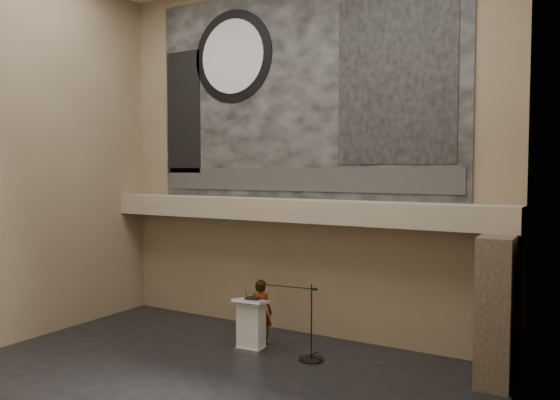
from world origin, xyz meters
The scene contains 19 objects.
floor centered at (0.00, 0.00, 0.00)m, with size 10.00×10.00×0.00m, color black.
wall_back centered at (0.00, 4.00, 4.25)m, with size 10.00×0.02×8.50m, color #77664B.
wall_left centered at (-5.00, 0.00, 4.25)m, with size 0.02×8.00×8.50m, color #77664B.
wall_right centered at (5.00, 0.00, 4.25)m, with size 0.02×8.00×8.50m, color #77664B.
soffit centered at (0.00, 3.60, 2.95)m, with size 10.00×0.80×0.50m, color gray.
sprinkler_left centered at (-1.60, 3.55, 2.67)m, with size 0.04×0.04×0.06m, color #B2893D.
sprinkler_right centered at (1.90, 3.55, 2.67)m, with size 0.04×0.04×0.06m, color #B2893D.
banner centered at (0.00, 3.97, 5.70)m, with size 8.00×0.05×5.00m, color black.
banner_text_strip centered at (0.00, 3.93, 3.65)m, with size 7.76×0.02×0.55m, color #2C2C2C.
banner_clock_rim centered at (-1.80, 3.93, 6.70)m, with size 2.30×2.30×0.02m, color black.
banner_clock_face centered at (-1.80, 3.91, 6.70)m, with size 1.84×1.84×0.02m, color silver.
banner_building_print centered at (2.40, 3.93, 5.80)m, with size 2.60×0.02×3.60m, color black.
banner_brick_print centered at (-3.40, 3.93, 5.40)m, with size 1.10×0.02×3.20m, color black.
stone_pier centered at (4.65, 3.15, 1.35)m, with size 0.60×1.40×2.70m, color #3F3226.
lectern centered at (-0.19, 2.30, 0.55)m, with size 0.72×0.54×1.13m.
binder centered at (-0.17, 2.33, 1.12)m, with size 0.29×0.23×0.04m, color black.
papers centered at (-0.29, 2.30, 1.10)m, with size 0.20×0.28×0.01m, color white.
speaker_person centered at (-0.20, 2.70, 0.73)m, with size 0.53×0.35×1.47m, color silver.
mic_stand centered at (1.17, 2.40, 0.23)m, with size 1.48×0.52×1.56m.
Camera 1 is at (6.19, -7.34, 3.88)m, focal length 35.00 mm.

